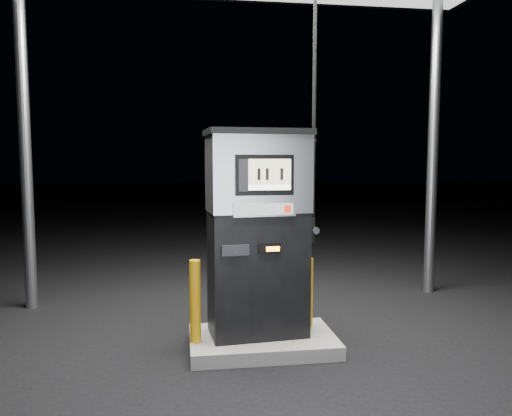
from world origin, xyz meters
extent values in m
plane|color=black|center=(0.00, 0.00, 0.00)|extent=(80.00, 80.00, 0.00)
cube|color=slate|center=(0.00, 0.00, 0.07)|extent=(1.60, 1.00, 0.15)
cylinder|color=gray|center=(-3.00, 2.00, 2.25)|extent=(0.16, 0.16, 4.50)
cylinder|color=gray|center=(3.00, 2.00, 2.25)|extent=(0.16, 0.16, 4.50)
cube|color=black|center=(-0.05, 0.07, 0.84)|extent=(1.09, 0.69, 1.38)
cube|color=#A7A7AE|center=(-0.05, 0.07, 1.94)|extent=(1.12, 0.71, 0.83)
cube|color=black|center=(-0.05, 0.07, 2.38)|extent=(1.16, 0.76, 0.07)
cube|color=black|center=(-0.02, -0.25, 1.93)|extent=(0.62, 0.08, 0.42)
cube|color=#C0B08B|center=(0.03, -0.26, 1.97)|extent=(0.45, 0.04, 0.26)
cube|color=white|center=(0.03, -0.26, 1.81)|extent=(0.45, 0.04, 0.06)
cube|color=#A7A7AE|center=(-0.02, -0.25, 1.58)|extent=(0.66, 0.09, 0.15)
cube|color=gray|center=(-0.02, -0.27, 1.58)|extent=(0.60, 0.06, 0.12)
cube|color=red|center=(0.22, -0.25, 1.58)|extent=(0.08, 0.01, 0.08)
cube|color=black|center=(0.04, -0.24, 1.16)|extent=(0.24, 0.04, 0.10)
cube|color=#FF990C|center=(0.07, -0.25, 1.16)|extent=(0.14, 0.02, 0.05)
cube|color=black|center=(-0.33, -0.27, 1.16)|extent=(0.29, 0.05, 0.11)
cube|color=black|center=(0.53, 0.12, 1.31)|extent=(0.13, 0.21, 0.27)
cylinder|color=gray|center=(0.60, 0.12, 1.31)|extent=(0.10, 0.25, 0.08)
cylinder|color=black|center=(0.58, 0.07, 3.14)|extent=(0.04, 0.04, 3.41)
cylinder|color=orange|center=(-0.74, -0.11, 0.59)|extent=(0.15, 0.15, 0.89)
cylinder|color=orange|center=(0.56, 0.18, 0.56)|extent=(0.14, 0.14, 0.81)
camera|label=1|loc=(-0.85, -5.31, 2.09)|focal=35.00mm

